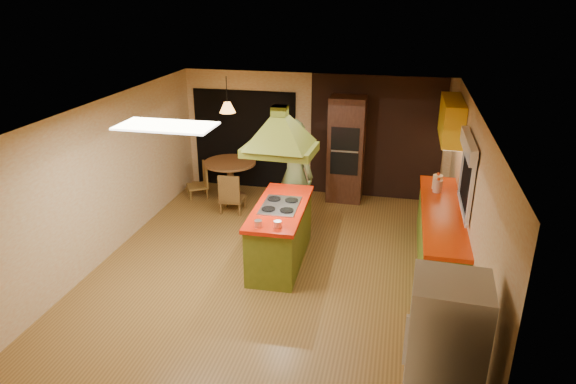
% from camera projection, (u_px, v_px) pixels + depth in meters
% --- Properties ---
extents(ground, '(6.50, 6.50, 0.00)m').
position_uv_depth(ground, '(278.00, 265.00, 8.10)').
color(ground, olive).
rests_on(ground, ground).
extents(room_walls, '(5.50, 6.50, 6.50)m').
position_uv_depth(room_walls, '(277.00, 191.00, 7.63)').
color(room_walls, beige).
rests_on(room_walls, ground).
extents(ceiling_plane, '(6.50, 6.50, 0.00)m').
position_uv_depth(ceiling_plane, '(276.00, 108.00, 7.17)').
color(ceiling_plane, silver).
rests_on(ceiling_plane, room_walls).
extents(brick_panel, '(2.64, 0.03, 2.50)m').
position_uv_depth(brick_panel, '(376.00, 138.00, 10.30)').
color(brick_panel, '#381E14').
rests_on(brick_panel, ground).
extents(nook_opening, '(2.20, 0.03, 2.10)m').
position_uv_depth(nook_opening, '(245.00, 140.00, 10.94)').
color(nook_opening, black).
rests_on(nook_opening, ground).
extents(right_counter, '(0.62, 3.05, 0.92)m').
position_uv_depth(right_counter, '(439.00, 237.00, 7.97)').
color(right_counter, olive).
rests_on(right_counter, ground).
extents(upper_cabinets, '(0.34, 1.40, 0.70)m').
position_uv_depth(upper_cabinets, '(452.00, 120.00, 8.84)').
color(upper_cabinets, yellow).
rests_on(upper_cabinets, room_walls).
extents(window_right, '(0.12, 1.35, 1.06)m').
position_uv_depth(window_right, '(468.00, 162.00, 7.25)').
color(window_right, black).
rests_on(window_right, room_walls).
extents(fluor_panel, '(1.20, 0.60, 0.03)m').
position_uv_depth(fluor_panel, '(166.00, 126.00, 6.31)').
color(fluor_panel, white).
rests_on(fluor_panel, ceiling_plane).
extents(kitchen_island, '(0.82, 1.92, 0.96)m').
position_uv_depth(kitchen_island, '(280.00, 233.00, 8.05)').
color(kitchen_island, '#646F1B').
rests_on(kitchen_island, ground).
extents(range_hood, '(1.07, 0.80, 0.79)m').
position_uv_depth(range_hood, '(280.00, 123.00, 7.39)').
color(range_hood, '#5E6719').
rests_on(range_hood, ceiling_plane).
extents(man, '(0.86, 0.72, 2.00)m').
position_uv_depth(man, '(295.00, 174.00, 9.04)').
color(man, '#4E5A30').
rests_on(man, ground).
extents(refrigerator, '(0.72, 0.68, 1.67)m').
position_uv_depth(refrigerator, '(443.00, 358.00, 4.81)').
color(refrigerator, silver).
rests_on(refrigerator, ground).
extents(wall_oven, '(0.71, 0.61, 2.12)m').
position_uv_depth(wall_oven, '(346.00, 150.00, 10.23)').
color(wall_oven, '#4A2717').
rests_on(wall_oven, ground).
extents(dining_table, '(1.06, 1.06, 0.79)m').
position_uv_depth(dining_table, '(230.00, 172.00, 10.47)').
color(dining_table, brown).
rests_on(dining_table, ground).
extents(chair_left, '(0.55, 0.55, 0.73)m').
position_uv_depth(chair_left, '(197.00, 180.00, 10.59)').
color(chair_left, brown).
rests_on(chair_left, ground).
extents(chair_near, '(0.45, 0.45, 0.80)m').
position_uv_depth(chair_near, '(232.00, 192.00, 9.89)').
color(chair_near, brown).
rests_on(chair_near, ground).
extents(pendant_lamp, '(0.35, 0.35, 0.20)m').
position_uv_depth(pendant_lamp, '(227.00, 107.00, 9.97)').
color(pendant_lamp, '#FF9E3F').
rests_on(pendant_lamp, ceiling_plane).
extents(canister_large, '(0.18, 0.18, 0.24)m').
position_uv_depth(canister_large, '(437.00, 182.00, 8.58)').
color(canister_large, '#FCF4CB').
rests_on(canister_large, right_counter).
extents(canister_medium, '(0.18, 0.18, 0.21)m').
position_uv_depth(canister_medium, '(438.00, 186.00, 8.46)').
color(canister_medium, beige).
rests_on(canister_medium, right_counter).
extents(canister_small, '(0.17, 0.17, 0.18)m').
position_uv_depth(canister_small, '(437.00, 185.00, 8.54)').
color(canister_small, beige).
rests_on(canister_small, right_counter).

